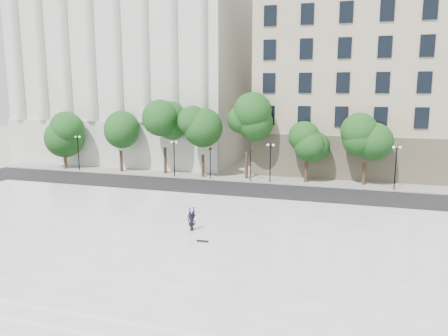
{
  "coord_description": "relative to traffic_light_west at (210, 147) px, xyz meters",
  "views": [
    {
      "loc": [
        13.54,
        -23.13,
        10.05
      ],
      "look_at": [
        3.54,
        10.0,
        3.77
      ],
      "focal_mm": 35.0,
      "sensor_mm": 36.0,
      "label": 1
    }
  ],
  "objects": [
    {
      "name": "traffic_light_west",
      "position": [
        0.0,
        0.0,
        0.0
      ],
      "size": [
        0.57,
        1.8,
        4.21
      ],
      "color": "black",
      "rests_on": "ground"
    },
    {
      "name": "traffic_light_east",
      "position": [
        4.58,
        0.0,
        -0.06
      ],
      "size": [
        0.57,
        1.67,
        4.16
      ],
      "color": "black",
      "rests_on": "ground"
    },
    {
      "name": "plaza",
      "position": [
        1.77,
        -19.3,
        -3.48
      ],
      "size": [
        44.0,
        22.0,
        0.45
      ],
      "primitive_type": "cube",
      "color": "white",
      "rests_on": "ground"
    },
    {
      "name": "building_east",
      "position": [
        21.77,
        16.61,
        7.43
      ],
      "size": [
        36.0,
        26.15,
        23.0
      ],
      "color": "#BCB18F",
      "rests_on": "ground"
    },
    {
      "name": "plaza_steps",
      "position": [
        1.77,
        -31.2,
        -3.59
      ],
      "size": [
        44.0,
        3.0,
        0.3
      ],
      "color": "white",
      "rests_on": "ground"
    },
    {
      "name": "street",
      "position": [
        1.77,
        -4.3,
        -3.7
      ],
      "size": [
        60.0,
        8.0,
        0.02
      ],
      "primitive_type": "cube",
      "color": "black",
      "rests_on": "ground"
    },
    {
      "name": "person_lying",
      "position": [
        4.88,
        -18.52,
        -3.04
      ],
      "size": [
        1.54,
        1.63,
        0.45
      ],
      "primitive_type": "imported",
      "rotation": [
        -1.54,
        0.0,
        0.72
      ],
      "color": "black",
      "rests_on": "plaza"
    },
    {
      "name": "building_west",
      "position": [
        -15.23,
        16.27,
        9.18
      ],
      "size": [
        31.5,
        27.65,
        25.6
      ],
      "color": "silver",
      "rests_on": "ground"
    },
    {
      "name": "skateboard",
      "position": [
        6.34,
        -20.43,
        -3.22
      ],
      "size": [
        0.76,
        0.22,
        0.08
      ],
      "primitive_type": "cube",
      "rotation": [
        0.0,
        0.0,
        0.03
      ],
      "color": "black",
      "rests_on": "plaza"
    },
    {
      "name": "ground",
      "position": [
        1.77,
        -22.3,
        -3.71
      ],
      "size": [
        160.0,
        160.0,
        0.0
      ],
      "primitive_type": "plane",
      "color": "#ACA9A2",
      "rests_on": "ground"
    },
    {
      "name": "street_trees",
      "position": [
        -2.73,
        1.27,
        1.42
      ],
      "size": [
        40.22,
        5.23,
        7.96
      ],
      "color": "#382619",
      "rests_on": "ground"
    },
    {
      "name": "lamp_posts",
      "position": [
        1.16,
        0.3,
        -0.71
      ],
      "size": [
        37.45,
        0.28,
        4.53
      ],
      "color": "black",
      "rests_on": "ground"
    },
    {
      "name": "far_sidewalk",
      "position": [
        1.77,
        1.7,
        -3.65
      ],
      "size": [
        60.0,
        4.0,
        0.12
      ],
      "primitive_type": "cube",
      "color": "gray",
      "rests_on": "ground"
    }
  ]
}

